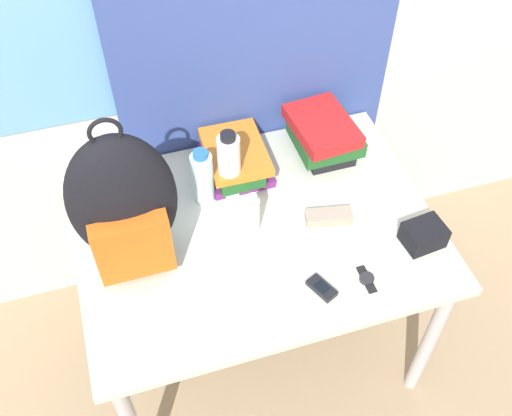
% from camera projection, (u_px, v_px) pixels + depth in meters
% --- Properties ---
extents(curtain_blue, '(0.98, 0.04, 2.50)m').
position_uv_depth(curtain_blue, '(257.00, 1.00, 1.84)').
color(curtain_blue, '#384C93').
rests_on(curtain_blue, ground_plane).
extents(desk, '(1.15, 0.85, 0.72)m').
position_uv_depth(desk, '(256.00, 244.00, 2.00)').
color(desk, beige).
rests_on(desk, ground_plane).
extents(backpack, '(0.31, 0.21, 0.55)m').
position_uv_depth(backpack, '(124.00, 205.00, 1.69)').
color(backpack, black).
rests_on(backpack, desk).
extents(book_stack_left, '(0.21, 0.28, 0.10)m').
position_uv_depth(book_stack_left, '(235.00, 159.00, 2.07)').
color(book_stack_left, '#6B2370').
rests_on(book_stack_left, desk).
extents(book_stack_center, '(0.23, 0.28, 0.15)m').
position_uv_depth(book_stack_center, '(324.00, 135.00, 2.11)').
color(book_stack_center, black).
rests_on(book_stack_center, desk).
extents(water_bottle, '(0.07, 0.07, 0.21)m').
position_uv_depth(water_bottle, '(203.00, 177.00, 1.94)').
color(water_bottle, silver).
rests_on(water_bottle, desk).
extents(sports_bottle, '(0.08, 0.08, 0.26)m').
position_uv_depth(sports_bottle, '(229.00, 165.00, 1.95)').
color(sports_bottle, white).
rests_on(sports_bottle, desk).
extents(sunscreen_bottle, '(0.05, 0.05, 0.17)m').
position_uv_depth(sunscreen_bottle, '(253.00, 215.00, 1.87)').
color(sunscreen_bottle, white).
rests_on(sunscreen_bottle, desk).
extents(cell_phone, '(0.08, 0.10, 0.02)m').
position_uv_depth(cell_phone, '(322.00, 288.00, 1.77)').
color(cell_phone, black).
rests_on(cell_phone, desk).
extents(sunglasses_case, '(0.16, 0.08, 0.04)m').
position_uv_depth(sunglasses_case, '(329.00, 217.00, 1.94)').
color(sunglasses_case, gray).
rests_on(sunglasses_case, desk).
extents(camera_pouch, '(0.13, 0.11, 0.07)m').
position_uv_depth(camera_pouch, '(424.00, 235.00, 1.87)').
color(camera_pouch, black).
rests_on(camera_pouch, desk).
extents(wristwatch, '(0.05, 0.10, 0.01)m').
position_uv_depth(wristwatch, '(367.00, 279.00, 1.80)').
color(wristwatch, black).
rests_on(wristwatch, desk).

